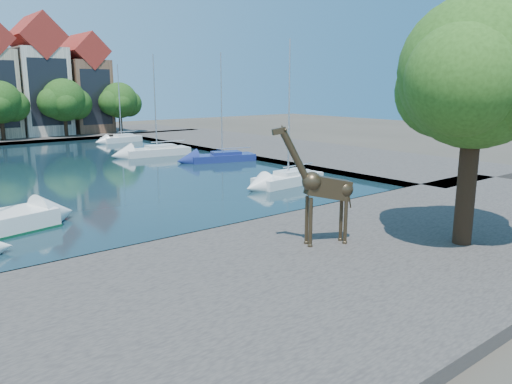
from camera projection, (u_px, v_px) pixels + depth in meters
The scene contains 15 objects.
ground at pixel (209, 238), 24.54m from camera, with size 160.00×160.00×0.00m, color #38332B.
water_basin at pixel (54, 173), 42.80m from camera, with size 38.00×50.00×0.08m, color black.
near_quay at pixel (309, 275), 19.16m from camera, with size 50.00×14.00×0.50m, color #46413C.
right_quay at pixel (274, 148), 58.10m from camera, with size 14.00×52.00×0.50m, color #46413C.
plane_tree at pixel (478, 78), 20.75m from camera, with size 8.32×6.40×10.62m.
townhouse_east_mid at pixel (39, 80), 70.69m from camera, with size 6.43×9.18×16.65m.
townhouse_east_end at pixel (85, 87), 74.89m from camera, with size 5.44×9.18×14.43m.
far_tree_mid_east at pixel (1, 104), 63.20m from camera, with size 7.02×5.40×7.52m.
far_tree_east at pixel (65, 102), 68.09m from camera, with size 7.54×5.80×7.84m.
far_tree_far_east at pixel (120, 102), 73.03m from camera, with size 6.76×5.20×7.36m.
giraffe_statue at pixel (322, 187), 21.54m from camera, with size 3.49×1.76×5.20m.
sailboat_right_a at pixel (288, 177), 37.34m from camera, with size 5.95×2.46×10.56m.
sailboat_right_b at pixel (222, 156), 48.98m from camera, with size 6.68×3.95×10.35m.
sailboat_right_c at pixel (157, 150), 53.07m from camera, with size 7.07×3.14×10.46m.
sailboat_right_d at pixel (121, 138), 65.60m from camera, with size 5.40×2.45×9.96m.
Camera 1 is at (-12.94, -19.78, 7.36)m, focal length 35.00 mm.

